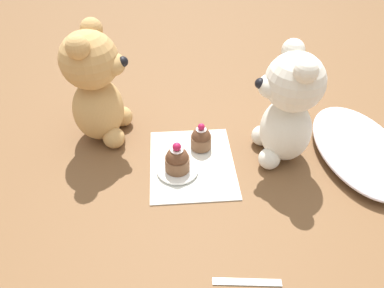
# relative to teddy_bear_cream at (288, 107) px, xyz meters

# --- Properties ---
(ground_plane) EXTENTS (4.00, 4.00, 0.00)m
(ground_plane) POSITION_rel_teddy_bear_cream_xyz_m (0.02, -0.20, -0.13)
(ground_plane) COLOR brown
(knitted_placemat) EXTENTS (0.23, 0.18, 0.01)m
(knitted_placemat) POSITION_rel_teddy_bear_cream_xyz_m (0.02, -0.20, -0.12)
(knitted_placemat) COLOR silver
(knitted_placemat) RESTS_ON ground_plane
(tulle_cloth) EXTENTS (0.32, 0.18, 0.04)m
(tulle_cloth) POSITION_rel_teddy_bear_cream_xyz_m (0.01, 0.17, -0.11)
(tulle_cloth) COLOR silver
(tulle_cloth) RESTS_ON ground_plane
(teddy_bear_cream) EXTENTS (0.13, 0.14, 0.25)m
(teddy_bear_cream) POSITION_rel_teddy_bear_cream_xyz_m (0.00, 0.00, 0.00)
(teddy_bear_cream) COLOR silver
(teddy_bear_cream) RESTS_ON ground_plane
(teddy_bear_tan) EXTENTS (0.14, 0.15, 0.27)m
(teddy_bear_tan) POSITION_rel_teddy_bear_cream_xyz_m (-0.10, -0.40, 0.01)
(teddy_bear_tan) COLOR tan
(teddy_bear_tan) RESTS_ON ground_plane
(cupcake_near_cream_bear) EXTENTS (0.05, 0.05, 0.06)m
(cupcake_near_cream_bear) POSITION_rel_teddy_bear_cream_xyz_m (-0.03, -0.17, -0.10)
(cupcake_near_cream_bear) COLOR brown
(cupcake_near_cream_bear) RESTS_ON knitted_placemat
(saucer_plate) EXTENTS (0.09, 0.09, 0.01)m
(saucer_plate) POSITION_rel_teddy_bear_cream_xyz_m (0.04, -0.23, -0.12)
(saucer_plate) COLOR white
(saucer_plate) RESTS_ON knitted_placemat
(cupcake_near_tan_bear) EXTENTS (0.05, 0.05, 0.07)m
(cupcake_near_tan_bear) POSITION_rel_teddy_bear_cream_xyz_m (0.04, -0.23, -0.09)
(cupcake_near_tan_bear) COLOR brown
(cupcake_near_tan_bear) RESTS_ON saucer_plate
(teaspoon) EXTENTS (0.02, 0.11, 0.01)m
(teaspoon) POSITION_rel_teddy_bear_cream_xyz_m (0.30, -0.13, -0.12)
(teaspoon) COLOR silver
(teaspoon) RESTS_ON ground_plane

